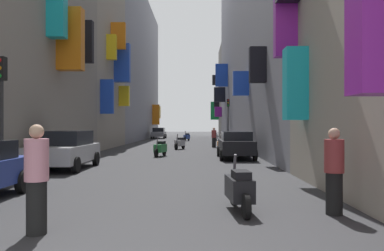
# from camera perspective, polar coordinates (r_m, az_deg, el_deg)

# --- Properties ---
(ground_plane) EXTENTS (140.00, 140.00, 0.00)m
(ground_plane) POSITION_cam_1_polar(r_m,az_deg,el_deg) (32.46, -2.00, -3.07)
(ground_plane) COLOR #2D2D30
(building_left_mid_a) EXTENTS (7.22, 9.45, 18.11)m
(building_left_mid_a) POSITION_cam_1_polar(r_m,az_deg,el_deg) (31.89, -17.16, 13.24)
(building_left_mid_a) COLOR #9E9384
(building_left_mid_a) RESTS_ON ground
(building_left_mid_b) EXTENTS (7.04, 28.13, 18.31)m
(building_left_mid_b) POSITION_cam_1_polar(r_m,az_deg,el_deg) (49.81, -10.36, 8.57)
(building_left_mid_b) COLOR gray
(building_left_mid_b) RESTS_ON ground
(building_right_mid_a) EXTENTS (7.39, 40.62, 20.22)m
(building_right_mid_a) POSITION_cam_1_polar(r_m,az_deg,el_deg) (35.60, 11.49, 13.60)
(building_right_mid_a) COLOR gray
(building_right_mid_a) RESTS_ON ground
(building_right_mid_b) EXTENTS (7.31, 8.04, 13.77)m
(building_right_mid_b) POSITION_cam_1_polar(r_m,az_deg,el_deg) (58.92, 7.13, 5.02)
(building_right_mid_b) COLOR slate
(building_right_mid_b) RESTS_ON ground
(parked_car_black) EXTENTS (1.83, 3.97, 1.43)m
(parked_car_black) POSITION_cam_1_polar(r_m,az_deg,el_deg) (20.07, 6.62, -2.82)
(parked_car_black) COLOR black
(parked_car_black) RESTS_ON ground
(parked_car_silver) EXTENTS (2.02, 4.04, 1.53)m
(parked_car_silver) POSITION_cam_1_polar(r_m,az_deg,el_deg) (16.10, -18.66, -3.40)
(parked_car_silver) COLOR #B7B7BC
(parked_car_silver) RESTS_ON ground
(parked_car_grey) EXTENTS (1.83, 4.10, 1.44)m
(parked_car_grey) POSITION_cam_1_polar(r_m,az_deg,el_deg) (50.47, -5.04, -1.11)
(parked_car_grey) COLOR slate
(parked_car_grey) RESTS_ON ground
(scooter_silver) EXTENTS (0.77, 1.69, 1.13)m
(scooter_silver) POSITION_cam_1_polar(r_m,az_deg,el_deg) (27.68, -1.84, -2.65)
(scooter_silver) COLOR #ADADB2
(scooter_silver) RESTS_ON ground
(scooter_blue) EXTENTS (0.73, 1.90, 1.13)m
(scooter_blue) POSITION_cam_1_polar(r_m,az_deg,el_deg) (42.45, -0.78, -1.72)
(scooter_blue) COLOR #2D4CAD
(scooter_blue) RESTS_ON ground
(scooter_black) EXTENTS (0.53, 1.85, 1.13)m
(scooter_black) POSITION_cam_1_polar(r_m,az_deg,el_deg) (7.89, 7.16, -9.42)
(scooter_black) COLOR black
(scooter_black) RESTS_ON ground
(scooter_white) EXTENTS (0.65, 1.80, 1.13)m
(scooter_white) POSITION_cam_1_polar(r_m,az_deg,el_deg) (42.60, 3.53, -1.71)
(scooter_white) COLOR silver
(scooter_white) RESTS_ON ground
(scooter_green) EXTENTS (0.68, 1.81, 1.13)m
(scooter_green) POSITION_cam_1_polar(r_m,az_deg,el_deg) (21.44, -4.78, -3.43)
(scooter_green) COLOR #287F3D
(scooter_green) RESTS_ON ground
(scooter_orange) EXTENTS (0.44, 1.77, 1.13)m
(scooter_orange) POSITION_cam_1_polar(r_m,az_deg,el_deg) (24.49, 4.40, -3.00)
(scooter_orange) COLOR orange
(scooter_orange) RESTS_ON ground
(pedestrian_crossing) EXTENTS (0.40, 0.40, 1.58)m
(pedestrian_crossing) POSITION_cam_1_polar(r_m,az_deg,el_deg) (30.13, 3.33, -1.83)
(pedestrian_crossing) COLOR black
(pedestrian_crossing) RESTS_ON ground
(pedestrian_near_left) EXTENTS (0.46, 0.46, 1.77)m
(pedestrian_near_left) POSITION_cam_1_polar(r_m,az_deg,el_deg) (6.64, -22.41, -7.50)
(pedestrian_near_left) COLOR black
(pedestrian_near_left) RESTS_ON ground
(pedestrian_near_right) EXTENTS (0.53, 0.53, 1.71)m
(pedestrian_near_right) POSITION_cam_1_polar(r_m,az_deg,el_deg) (7.98, 20.66, -6.50)
(pedestrian_near_right) COLOR black
(pedestrian_near_right) RESTS_ON ground
(traffic_light_near_corner) EXTENTS (0.26, 0.34, 4.36)m
(traffic_light_near_corner) POSITION_cam_1_polar(r_m,az_deg,el_deg) (37.52, 5.47, 1.87)
(traffic_light_near_corner) COLOR #2D2D2D
(traffic_light_near_corner) RESTS_ON ground
(traffic_light_far_corner) EXTENTS (0.26, 0.34, 3.95)m
(traffic_light_far_corner) POSITION_cam_1_polar(r_m,az_deg,el_deg) (13.56, -26.83, 4.05)
(traffic_light_far_corner) COLOR #2D2D2D
(traffic_light_far_corner) RESTS_ON ground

